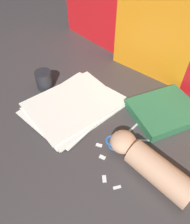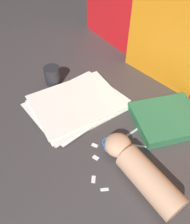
{
  "view_description": "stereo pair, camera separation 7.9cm",
  "coord_description": "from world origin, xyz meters",
  "px_view_note": "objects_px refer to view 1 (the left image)",
  "views": [
    {
      "loc": [
        0.39,
        -0.36,
        0.64
      ],
      "look_at": [
        0.0,
        0.01,
        0.06
      ],
      "focal_mm": 35.0,
      "sensor_mm": 36.0,
      "label": 1
    },
    {
      "loc": [
        0.44,
        -0.3,
        0.64
      ],
      "look_at": [
        0.0,
        0.01,
        0.06
      ],
      "focal_mm": 35.0,
      "sensor_mm": 36.0,
      "label": 2
    }
  ],
  "objects_px": {
    "hand_forearm": "(150,164)",
    "mug": "(44,80)",
    "scissors": "(120,140)",
    "paper_stack": "(74,105)",
    "book_closed": "(164,111)"
  },
  "relations": [
    {
      "from": "paper_stack",
      "to": "scissors",
      "type": "height_order",
      "value": "paper_stack"
    },
    {
      "from": "scissors",
      "to": "hand_forearm",
      "type": "xyz_separation_m",
      "value": [
        0.14,
        -0.03,
        0.04
      ]
    },
    {
      "from": "paper_stack",
      "to": "book_closed",
      "type": "height_order",
      "value": "book_closed"
    },
    {
      "from": "paper_stack",
      "to": "hand_forearm",
      "type": "bearing_deg",
      "value": -2.25
    },
    {
      "from": "hand_forearm",
      "to": "mug",
      "type": "bearing_deg",
      "value": 179.4
    },
    {
      "from": "book_closed",
      "to": "hand_forearm",
      "type": "height_order",
      "value": "hand_forearm"
    },
    {
      "from": "paper_stack",
      "to": "mug",
      "type": "distance_m",
      "value": 0.18
    },
    {
      "from": "scissors",
      "to": "hand_forearm",
      "type": "distance_m",
      "value": 0.15
    },
    {
      "from": "scissors",
      "to": "mug",
      "type": "bearing_deg",
      "value": -177.25
    },
    {
      "from": "scissors",
      "to": "mug",
      "type": "distance_m",
      "value": 0.42
    },
    {
      "from": "hand_forearm",
      "to": "scissors",
      "type": "bearing_deg",
      "value": 169.34
    },
    {
      "from": "book_closed",
      "to": "scissors",
      "type": "xyz_separation_m",
      "value": [
        -0.03,
        -0.22,
        -0.01
      ]
    },
    {
      "from": "book_closed",
      "to": "scissors",
      "type": "relative_size",
      "value": 1.91
    },
    {
      "from": "hand_forearm",
      "to": "mug",
      "type": "height_order",
      "value": "same"
    },
    {
      "from": "book_closed",
      "to": "mug",
      "type": "xyz_separation_m",
      "value": [
        -0.46,
        -0.24,
        0.02
      ]
    }
  ]
}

